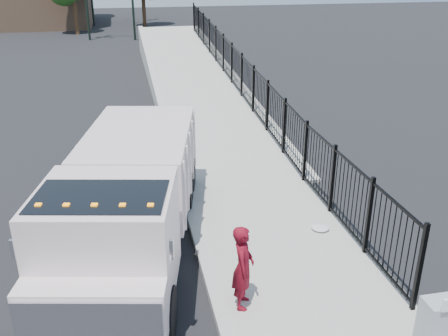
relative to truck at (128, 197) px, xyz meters
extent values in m
plane|color=black|center=(1.57, -1.11, -1.47)|extent=(120.00, 120.00, 0.00)
cube|color=#9E998E|center=(3.49, -3.11, -1.41)|extent=(3.55, 12.00, 0.12)
cube|color=#9E998E|center=(3.69, 14.89, -1.47)|extent=(3.95, 24.06, 3.19)
cube|color=black|center=(5.12, 10.89, -0.57)|extent=(0.10, 28.00, 1.80)
cube|color=black|center=(0.08, 0.38, -0.92)|extent=(2.38, 6.89, 0.22)
cube|color=silver|center=(-0.39, -1.89, 0.09)|extent=(2.76, 2.64, 2.01)
cube|color=silver|center=(-0.65, -3.11, -0.41)|extent=(2.45, 1.17, 1.00)
cube|color=silver|center=(-0.73, -3.48, -0.41)|extent=(2.28, 0.55, 0.85)
cube|color=black|center=(-0.44, -2.13, 0.69)|extent=(2.43, 1.73, 0.85)
cube|color=silver|center=(0.34, 1.65, 0.09)|extent=(3.22, 4.62, 1.71)
cube|color=silver|center=(-1.83, -2.61, 0.54)|extent=(0.07, 0.07, 0.35)
cube|color=silver|center=(0.63, -3.12, 0.54)|extent=(0.07, 0.07, 0.35)
cube|color=orange|center=(-1.40, -2.29, 1.11)|extent=(0.11, 0.10, 0.06)
cube|color=orange|center=(-0.96, -2.38, 1.11)|extent=(0.11, 0.10, 0.06)
cube|color=orange|center=(-0.52, -2.48, 1.11)|extent=(0.11, 0.10, 0.06)
cube|color=orange|center=(-0.07, -2.57, 1.11)|extent=(0.11, 0.10, 0.06)
cube|color=orange|center=(0.37, -2.66, 1.11)|extent=(0.11, 0.10, 0.06)
cylinder|color=black|center=(-1.57, -2.36, -0.97)|extent=(0.52, 1.05, 1.00)
cylinder|color=black|center=(0.50, -2.79, -0.97)|extent=(0.52, 1.05, 1.00)
cylinder|color=black|center=(-0.56, 2.46, -0.97)|extent=(0.52, 1.05, 1.00)
cylinder|color=black|center=(1.50, 2.03, -0.97)|extent=(0.52, 1.05, 1.00)
cylinder|color=black|center=(-0.34, 3.54, -0.97)|extent=(0.52, 1.05, 1.00)
cylinder|color=black|center=(1.73, 3.11, -0.97)|extent=(0.52, 1.05, 1.00)
imported|color=maroon|center=(2.00, -2.34, -0.50)|extent=(0.57, 0.71, 1.69)
cube|color=gray|center=(4.67, -4.41, -0.72)|extent=(0.55, 0.40, 1.25)
ellipsoid|color=silver|center=(4.52, 0.04, -1.29)|extent=(0.44, 0.44, 0.11)
cylinder|color=#382314|center=(-3.44, 35.77, 0.13)|extent=(0.36, 0.36, 3.20)
cylinder|color=#382314|center=(2.53, 40.05, 0.13)|extent=(0.36, 0.36, 3.20)
cylinder|color=#382314|center=(-2.76, 48.69, 0.13)|extent=(0.36, 0.36, 3.20)
camera|label=1|loc=(0.10, -9.87, 4.82)|focal=40.00mm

